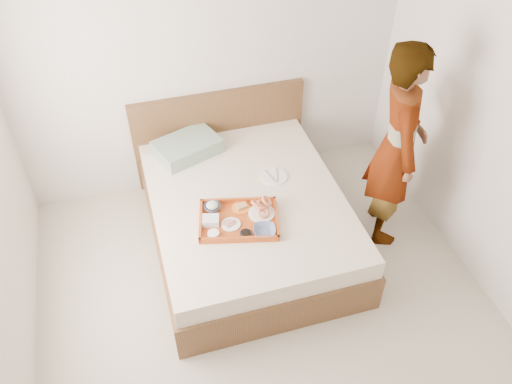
{
  "coord_description": "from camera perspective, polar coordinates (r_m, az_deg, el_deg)",
  "views": [
    {
      "loc": [
        -0.77,
        -2.07,
        3.46
      ],
      "look_at": [
        0.1,
        0.9,
        0.65
      ],
      "focal_mm": 36.7,
      "sensor_mm": 36.0,
      "label": 1
    }
  ],
  "objects": [
    {
      "name": "headboard",
      "position": [
        5.09,
        -3.98,
        6.22
      ],
      "size": [
        1.65,
        0.06,
        0.95
      ],
      "primitive_type": "cube",
      "color": "brown",
      "rests_on": "ground"
    },
    {
      "name": "bread_plate",
      "position": [
        4.19,
        -1.64,
        -1.72
      ],
      "size": [
        0.18,
        0.18,
        0.01
      ],
      "primitive_type": "cylinder",
      "rotation": [
        0.0,
        0.0,
        -0.24
      ],
      "color": "orange",
      "rests_on": "tray"
    },
    {
      "name": "sauce_dish",
      "position": [
        3.97,
        -1.13,
        -4.6
      ],
      "size": [
        0.11,
        0.11,
        0.03
      ],
      "primitive_type": "cylinder",
      "rotation": [
        0.0,
        0.0,
        -0.24
      ],
      "color": "black",
      "rests_on": "tray"
    },
    {
      "name": "prawn_plate",
      "position": [
        4.14,
        0.62,
        -2.33
      ],
      "size": [
        0.26,
        0.26,
        0.01
      ],
      "primitive_type": "cylinder",
      "rotation": [
        0.0,
        0.0,
        -0.24
      ],
      "color": "white",
      "rests_on": "tray"
    },
    {
      "name": "salad_bowl",
      "position": [
        4.19,
        -4.77,
        -1.67
      ],
      "size": [
        0.16,
        0.16,
        0.04
      ],
      "primitive_type": "imported",
      "rotation": [
        0.0,
        0.0,
        -0.24
      ],
      "color": "navy",
      "rests_on": "tray"
    },
    {
      "name": "meat_plate",
      "position": [
        4.06,
        -2.75,
        -3.55
      ],
      "size": [
        0.18,
        0.18,
        0.01
      ],
      "primitive_type": "cylinder",
      "rotation": [
        0.0,
        0.0,
        -0.24
      ],
      "color": "white",
      "rests_on": "tray"
    },
    {
      "name": "ground",
      "position": [
        4.11,
        2.26,
        -15.27
      ],
      "size": [
        3.5,
        4.0,
        0.01
      ],
      "primitive_type": "cube",
      "color": "#BCB19F",
      "rests_on": "ground"
    },
    {
      "name": "dinner_plate",
      "position": [
        4.5,
        1.97,
        1.71
      ],
      "size": [
        0.25,
        0.25,
        0.01
      ],
      "primitive_type": "cylinder",
      "rotation": [
        0.0,
        0.0,
        -0.09
      ],
      "color": "white",
      "rests_on": "bed"
    },
    {
      "name": "navy_bowl_big",
      "position": [
        3.99,
        0.94,
        -4.25
      ],
      "size": [
        0.21,
        0.21,
        0.04
      ],
      "primitive_type": "imported",
      "rotation": [
        0.0,
        0.0,
        -0.24
      ],
      "color": "navy",
      "rests_on": "tray"
    },
    {
      "name": "person",
      "position": [
        4.36,
        15.14,
        4.75
      ],
      "size": [
        0.63,
        0.77,
        1.82
      ],
      "primitive_type": "imported",
      "rotation": [
        0.0,
        0.0,
        1.24
      ],
      "color": "#EFE3D0",
      "rests_on": "ground"
    },
    {
      "name": "plastic_tub",
      "position": [
        4.07,
        -4.96,
        -3.12
      ],
      "size": [
        0.15,
        0.13,
        0.06
      ],
      "primitive_type": "cube",
      "rotation": [
        0.0,
        0.0,
        -0.24
      ],
      "color": "silver",
      "rests_on": "tray"
    },
    {
      "name": "bed",
      "position": [
        4.51,
        -0.97,
        -2.92
      ],
      "size": [
        1.65,
        2.0,
        0.53
      ],
      "primitive_type": "cube",
      "color": "brown",
      "rests_on": "ground"
    },
    {
      "name": "tray",
      "position": [
        4.09,
        -1.9,
        -3.03
      ],
      "size": [
        0.7,
        0.58,
        0.06
      ],
      "primitive_type": "cube",
      "rotation": [
        0.0,
        0.0,
        -0.24
      ],
      "color": "#B34D19",
      "rests_on": "bed"
    },
    {
      "name": "pillow",
      "position": [
        4.77,
        -7.49,
        4.91
      ],
      "size": [
        0.65,
        0.55,
        0.13
      ],
      "primitive_type": "cube",
      "rotation": [
        0.0,
        0.0,
        0.35
      ],
      "color": "gray",
      "rests_on": "bed"
    },
    {
      "name": "wall_back",
      "position": [
        4.67,
        -5.22,
        14.52
      ],
      "size": [
        3.5,
        0.01,
        2.6
      ],
      "primitive_type": "cube",
      "color": "silver",
      "rests_on": "ground"
    },
    {
      "name": "cheese_round",
      "position": [
        3.99,
        -4.66,
        -4.6
      ],
      "size": [
        0.11,
        0.11,
        0.03
      ],
      "primitive_type": "cylinder",
      "rotation": [
        0.0,
        0.0,
        -0.24
      ],
      "color": "white",
      "rests_on": "tray"
    }
  ]
}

